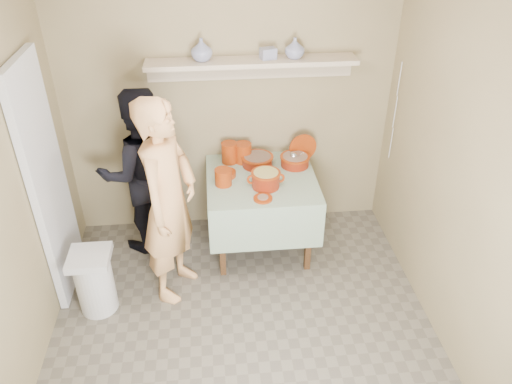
{
  "coord_description": "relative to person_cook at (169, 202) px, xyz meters",
  "views": [
    {
      "loc": [
        -0.17,
        -2.5,
        3.04
      ],
      "look_at": [
        0.15,
        0.75,
        0.95
      ],
      "focal_mm": 35.0,
      "sensor_mm": 36.0,
      "label": 1
    }
  ],
  "objects": [
    {
      "name": "ground",
      "position": [
        0.53,
        -0.78,
        -0.88
      ],
      "size": [
        3.5,
        3.5,
        0.0
      ],
      "primitive_type": "plane",
      "color": "#645C4E",
      "rests_on": "ground"
    },
    {
      "name": "tile_panel",
      "position": [
        -0.93,
        0.17,
        0.12
      ],
      "size": [
        0.06,
        0.7,
        2.0
      ],
      "primitive_type": "cube",
      "color": "silver",
      "rests_on": "ground"
    },
    {
      "name": "plate_stack_a",
      "position": [
        0.52,
        0.81,
        -0.02
      ],
      "size": [
        0.15,
        0.15,
        0.2
      ],
      "primitive_type": "cylinder",
      "color": "maroon",
      "rests_on": "serving_table"
    },
    {
      "name": "plate_stack_b",
      "position": [
        0.64,
        0.8,
        -0.02
      ],
      "size": [
        0.16,
        0.16,
        0.19
      ],
      "primitive_type": "cylinder",
      "color": "maroon",
      "rests_on": "serving_table"
    },
    {
      "name": "bowl_stack",
      "position": [
        0.44,
        0.41,
        -0.04
      ],
      "size": [
        0.15,
        0.15,
        0.15
      ],
      "primitive_type": "cylinder",
      "color": "maroon",
      "rests_on": "serving_table"
    },
    {
      "name": "empty_bowl",
      "position": [
        0.48,
        0.55,
        -0.09
      ],
      "size": [
        0.16,
        0.16,
        0.05
      ],
      "primitive_type": "cylinder",
      "color": "maroon",
      "rests_on": "serving_table"
    },
    {
      "name": "propped_lid",
      "position": [
        1.2,
        0.8,
        0.01
      ],
      "size": [
        0.27,
        0.07,
        0.26
      ],
      "primitive_type": "cylinder",
      "rotation": [
        1.52,
        0.0,
        0.15
      ],
      "color": "maroon",
      "rests_on": "serving_table"
    },
    {
      "name": "vase_right",
      "position": [
        1.1,
        0.84,
        0.93
      ],
      "size": [
        0.17,
        0.17,
        0.17
      ],
      "primitive_type": "imported",
      "rotation": [
        0.0,
        0.0,
        -0.04
      ],
      "color": "navy",
      "rests_on": "wall_shelf"
    },
    {
      "name": "vase_left",
      "position": [
        0.32,
        0.85,
        0.94
      ],
      "size": [
        0.25,
        0.25,
        0.19
      ],
      "primitive_type": "imported",
      "rotation": [
        0.0,
        0.0,
        0.71
      ],
      "color": "navy",
      "rests_on": "wall_shelf"
    },
    {
      "name": "ceramic_box",
      "position": [
        0.87,
        0.84,
        0.89
      ],
      "size": [
        0.15,
        0.12,
        0.09
      ],
      "primitive_type": "cube",
      "rotation": [
        0.0,
        0.0,
        0.27
      ],
      "color": "navy",
      "rests_on": "wall_shelf"
    },
    {
      "name": "person_cook",
      "position": [
        0.0,
        0.0,
        0.0
      ],
      "size": [
        0.63,
        0.75,
        1.75
      ],
      "primitive_type": "imported",
      "rotation": [
        0.0,
        0.0,
        1.18
      ],
      "color": "tan",
      "rests_on": "ground"
    },
    {
      "name": "person_helper",
      "position": [
        -0.29,
        0.65,
        -0.09
      ],
      "size": [
        0.92,
        0.81,
        1.58
      ],
      "primitive_type": "imported",
      "rotation": [
        0.0,
        0.0,
        -2.82
      ],
      "color": "black",
      "rests_on": "ground"
    },
    {
      "name": "room_shell",
      "position": [
        0.53,
        -0.78,
        0.73
      ],
      "size": [
        3.04,
        3.54,
        2.62
      ],
      "color": "#918159",
      "rests_on": "ground"
    },
    {
      "name": "serving_table",
      "position": [
        0.78,
        0.5,
        -0.23
      ],
      "size": [
        0.97,
        0.97,
        0.76
      ],
      "color": "#4C2D16",
      "rests_on": "ground"
    },
    {
      "name": "cazuela_meat_a",
      "position": [
        0.77,
        0.72,
        -0.06
      ],
      "size": [
        0.3,
        0.3,
        0.1
      ],
      "color": "#641003",
      "rests_on": "serving_table"
    },
    {
      "name": "cazuela_meat_b",
      "position": [
        1.11,
        0.68,
        -0.06
      ],
      "size": [
        0.28,
        0.28,
        0.1
      ],
      "color": "#641003",
      "rests_on": "serving_table"
    },
    {
      "name": "ladle",
      "position": [
        1.1,
        0.67,
        -0.0
      ],
      "size": [
        0.08,
        0.26,
        0.19
      ],
      "color": "silver",
      "rests_on": "cazuela_meat_b"
    },
    {
      "name": "cazuela_rice",
      "position": [
        0.8,
        0.34,
        -0.03
      ],
      "size": [
        0.33,
        0.25,
        0.14
      ],
      "color": "#641003",
      "rests_on": "serving_table"
    },
    {
      "name": "front_plate",
      "position": [
        0.76,
        0.14,
        -0.1
      ],
      "size": [
        0.16,
        0.16,
        0.03
      ],
      "color": "maroon",
      "rests_on": "serving_table"
    },
    {
      "name": "wall_shelf",
      "position": [
        0.73,
        0.87,
        0.8
      ],
      "size": [
        1.8,
        0.25,
        0.21
      ],
      "color": "#C1AC8F",
      "rests_on": "room_shell"
    },
    {
      "name": "trash_bin",
      "position": [
        -0.64,
        -0.19,
        -0.59
      ],
      "size": [
        0.32,
        0.32,
        0.56
      ],
      "color": "silver",
      "rests_on": "ground"
    },
    {
      "name": "electrical_cord",
      "position": [
        2.0,
        0.7,
        0.37
      ],
      "size": [
        0.01,
        0.05,
        0.9
      ],
      "color": "silver",
      "rests_on": "wall_shelf"
    }
  ]
}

